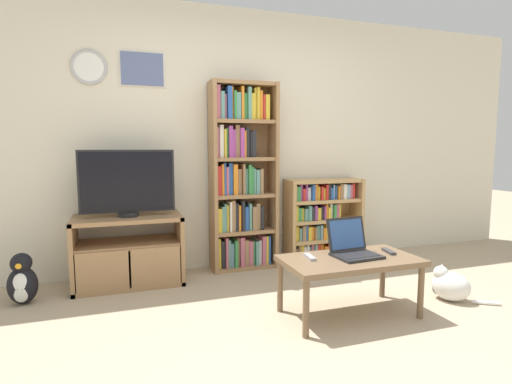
% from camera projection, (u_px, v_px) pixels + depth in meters
% --- Properties ---
extents(ground_plane, '(18.00, 18.00, 0.00)m').
position_uv_depth(ground_plane, '(317.00, 350.00, 2.44)').
color(ground_plane, tan).
extents(wall_back, '(7.08, 0.09, 2.60)m').
position_uv_depth(wall_back, '(232.00, 140.00, 4.08)').
color(wall_back, beige).
rests_on(wall_back, ground_plane).
extents(tv_stand, '(0.93, 0.49, 0.62)m').
position_uv_depth(tv_stand, '(129.00, 250.00, 3.56)').
color(tv_stand, '#9E754C').
rests_on(tv_stand, ground_plane).
extents(television, '(0.81, 0.18, 0.59)m').
position_uv_depth(television, '(127.00, 183.00, 3.49)').
color(television, black).
rests_on(television, tv_stand).
extents(bookshelf_tall, '(0.66, 0.27, 1.86)m').
position_uv_depth(bookshelf_tall, '(241.00, 179.00, 3.98)').
color(bookshelf_tall, '#9E754C').
rests_on(bookshelf_tall, ground_plane).
extents(bookshelf_short, '(0.84, 0.27, 0.88)m').
position_uv_depth(bookshelf_short, '(320.00, 220.00, 4.32)').
color(bookshelf_short, tan).
rests_on(bookshelf_short, ground_plane).
extents(coffee_table, '(0.99, 0.52, 0.43)m').
position_uv_depth(coffee_table, '(350.00, 264.00, 2.90)').
color(coffee_table, brown).
rests_on(coffee_table, ground_plane).
extents(laptop, '(0.35, 0.32, 0.27)m').
position_uv_depth(laptop, '(352.00, 247.00, 2.96)').
color(laptop, '#232326').
rests_on(laptop, coffee_table).
extents(remote_near_laptop, '(0.07, 0.17, 0.02)m').
position_uv_depth(remote_near_laptop, '(389.00, 251.00, 3.04)').
color(remote_near_laptop, '#38383A').
rests_on(remote_near_laptop, coffee_table).
extents(remote_far_from_laptop, '(0.06, 0.16, 0.02)m').
position_uv_depth(remote_far_from_laptop, '(310.00, 257.00, 2.88)').
color(remote_far_from_laptop, '#99999E').
rests_on(remote_far_from_laptop, coffee_table).
extents(cat, '(0.46, 0.41, 0.28)m').
position_uv_depth(cat, '(449.00, 285.00, 3.21)').
color(cat, white).
rests_on(cat, ground_plane).
extents(penguin_figurine, '(0.22, 0.20, 0.41)m').
position_uv_depth(penguin_figurine, '(22.00, 281.00, 3.12)').
color(penguin_figurine, black).
rests_on(penguin_figurine, ground_plane).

